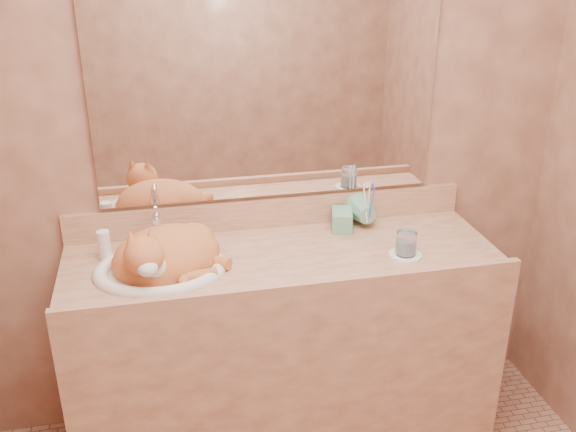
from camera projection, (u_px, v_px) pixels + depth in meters
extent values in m
cube|color=brown|center=(268.00, 130.00, 2.44)|extent=(2.40, 0.02, 2.50)
cube|color=white|center=(269.00, 94.00, 2.38)|extent=(1.30, 0.02, 0.80)
imported|color=#69A885|center=(343.00, 215.00, 2.48)|extent=(0.10, 0.10, 0.18)
imported|color=#69A885|center=(368.00, 217.00, 2.54)|extent=(0.13, 0.13, 0.11)
cylinder|color=white|center=(405.00, 255.00, 2.35)|extent=(0.12, 0.12, 0.01)
cylinder|color=silver|center=(406.00, 243.00, 2.33)|extent=(0.07, 0.07, 0.09)
cylinder|color=white|center=(104.00, 245.00, 2.32)|extent=(0.05, 0.05, 0.11)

